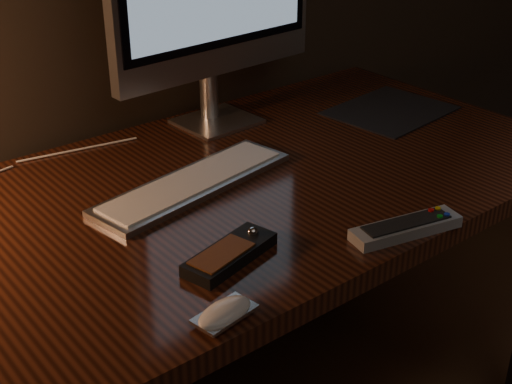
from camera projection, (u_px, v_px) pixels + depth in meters
desk at (183, 238)px, 1.45m from camera, size 1.60×0.75×0.75m
keyboard at (194, 182)px, 1.36m from camera, size 0.44×0.19×0.02m
mousepad at (390, 110)px, 1.72m from camera, size 0.30×0.25×0.00m
mouse at (225, 315)px, 0.99m from camera, size 0.10×0.06×0.02m
media_remote at (230, 253)px, 1.13m from camera, size 0.18×0.10×0.03m
tv_remote at (406, 227)px, 1.20m from camera, size 0.21×0.09×0.03m
cable at (19, 170)px, 1.42m from camera, size 0.54×0.02×0.00m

